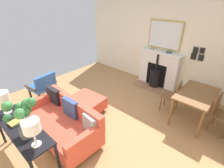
# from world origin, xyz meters

# --- Properties ---
(ground_plane) EXTENTS (5.78, 5.48, 0.01)m
(ground_plane) POSITION_xyz_m (0.00, 0.00, -0.00)
(ground_plane) COLOR #A87A4C
(wall_left) EXTENTS (0.12, 5.48, 2.86)m
(wall_left) POSITION_xyz_m (-2.89, 0.00, 1.43)
(wall_left) COLOR silver
(wall_left) RESTS_ON ground
(fireplace) EXTENTS (0.67, 1.36, 1.15)m
(fireplace) POSITION_xyz_m (-2.66, 0.29, 0.52)
(fireplace) COLOR #93664C
(fireplace) RESTS_ON ground
(mirror_over_mantel) EXTENTS (0.04, 1.04, 0.83)m
(mirror_over_mantel) POSITION_xyz_m (-2.80, 0.29, 1.62)
(mirror_over_mantel) COLOR tan
(mantel_bowl_near) EXTENTS (0.13, 0.13, 0.04)m
(mantel_bowl_near) POSITION_xyz_m (-2.71, -0.03, 1.17)
(mantel_bowl_near) COLOR #9E9384
(mantel_bowl_near) RESTS_ON fireplace
(mantel_bowl_far) EXTENTS (0.15, 0.15, 0.05)m
(mantel_bowl_far) POSITION_xyz_m (-2.71, 0.54, 1.18)
(mantel_bowl_far) COLOR #334C56
(mantel_bowl_far) RESTS_ON fireplace
(sofa) EXTENTS (0.90, 1.78, 0.80)m
(sofa) POSITION_xyz_m (0.66, -0.04, 0.34)
(sofa) COLOR #B2B2B7
(sofa) RESTS_ON ground
(ottoman) EXTENTS (0.74, 0.86, 0.40)m
(ottoman) POSITION_xyz_m (-0.19, -0.33, 0.24)
(ottoman) COLOR #B2B2B7
(ottoman) RESTS_ON ground
(armchair_accent) EXTENTS (0.74, 0.66, 0.81)m
(armchair_accent) POSITION_xyz_m (0.24, -1.65, 0.46)
(armchair_accent) COLOR #4C3321
(armchair_accent) RESTS_ON ground
(console_table) EXTENTS (0.43, 1.50, 0.73)m
(console_table) POSITION_xyz_m (1.43, -0.04, 0.65)
(console_table) COLOR black
(console_table) RESTS_ON ground
(table_lamp_near_end) EXTENTS (0.23, 0.23, 0.44)m
(table_lamp_near_end) POSITION_xyz_m (1.43, -0.60, 1.06)
(table_lamp_near_end) COLOR beige
(table_lamp_near_end) RESTS_ON console_table
(table_lamp_far_end) EXTENTS (0.24, 0.24, 0.45)m
(table_lamp_far_end) POSITION_xyz_m (1.43, 0.52, 1.07)
(table_lamp_far_end) COLOR beige
(table_lamp_far_end) RESTS_ON console_table
(potted_plant) EXTENTS (0.47, 0.45, 0.66)m
(potted_plant) POSITION_xyz_m (1.41, 0.21, 1.11)
(potted_plant) COLOR #4C4C51
(potted_plant) RESTS_ON console_table
(book_stack) EXTENTS (0.28, 0.21, 0.04)m
(book_stack) POSITION_xyz_m (1.42, -0.20, 0.75)
(book_stack) COLOR #4C7056
(book_stack) RESTS_ON console_table
(dining_table) EXTENTS (1.14, 0.72, 0.75)m
(dining_table) POSITION_xyz_m (-1.64, 1.78, 0.65)
(dining_table) COLOR brown
(dining_table) RESTS_ON ground
(dining_chair_near_fireplace) EXTENTS (0.44, 0.44, 0.83)m
(dining_chair_near_fireplace) POSITION_xyz_m (-1.65, 1.28, 0.49)
(dining_chair_near_fireplace) COLOR brown
(dining_chair_near_fireplace) RESTS_ON ground
(dining_chair_by_back_wall) EXTENTS (0.45, 0.45, 0.87)m
(dining_chair_by_back_wall) POSITION_xyz_m (-1.65, 2.28, 0.51)
(dining_chair_by_back_wall) COLOR brown
(dining_chair_by_back_wall) RESTS_ON ground
(photo_gallery_row) EXTENTS (0.02, 0.33, 0.36)m
(photo_gallery_row) POSITION_xyz_m (-2.82, 1.30, 1.25)
(photo_gallery_row) COLOR black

